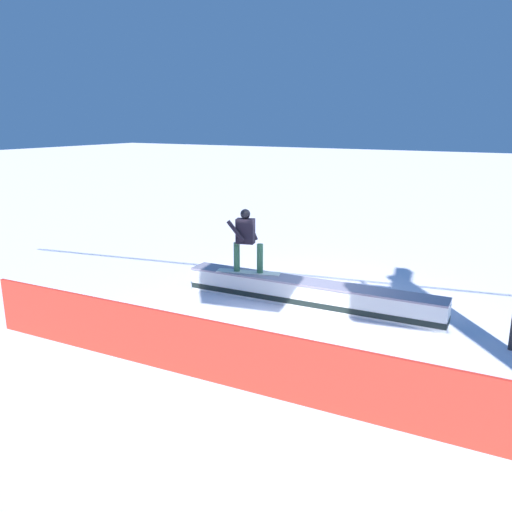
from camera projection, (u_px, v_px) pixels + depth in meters
name	position (u px, v px, depth m)	size (l,w,h in m)	color
ground_plane	(309.00, 306.00, 11.25)	(120.00, 120.00, 0.00)	white
grind_box	(309.00, 295.00, 11.19)	(5.76, 0.83, 0.55)	white
snowboarder	(246.00, 238.00, 11.57)	(1.49, 0.67, 1.45)	silver
safety_fence	(209.00, 351.00, 7.90)	(9.18, 0.06, 1.00)	red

